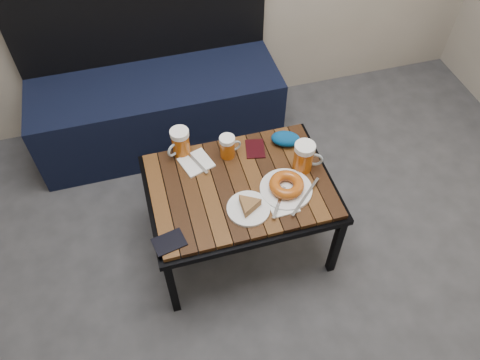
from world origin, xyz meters
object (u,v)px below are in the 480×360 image
object	(u,v)px
bench	(157,103)
plate_bagel	(286,187)
plate_pie	(248,207)
beer_mug_right	(304,157)
knit_pouch	(286,139)
cafe_table	(240,190)
passport_navy	(169,242)
beer_mug_centre	(228,147)
passport_burgundy	(255,149)
beer_mug_left	(180,142)

from	to	relation	value
bench	plate_bagel	distance (m)	1.09
bench	plate_bagel	world-z (taller)	bench
plate_pie	plate_bagel	world-z (taller)	plate_bagel
beer_mug_right	knit_pouch	distance (m)	0.18
cafe_table	beer_mug_right	distance (m)	0.33
bench	passport_navy	size ratio (longest dim) A/B	10.94
beer_mug_centre	plate_pie	xyz separation A→B (m)	(0.00, -0.33, -0.04)
passport_navy	knit_pouch	size ratio (longest dim) A/B	0.91
beer_mug_centre	plate_bagel	bearing A→B (deg)	-64.58
passport_navy	knit_pouch	world-z (taller)	knit_pouch
beer_mug_centre	passport_burgundy	distance (m)	0.15
beer_mug_right	plate_bagel	distance (m)	0.17
bench	passport_burgundy	distance (m)	0.81
beer_mug_centre	beer_mug_right	size ratio (longest dim) A/B	0.78
beer_mug_left	beer_mug_right	world-z (taller)	beer_mug_right
cafe_table	passport_navy	bearing A→B (deg)	-148.92
cafe_table	knit_pouch	bearing A→B (deg)	33.44
plate_pie	passport_burgundy	bearing A→B (deg)	68.53
bench	beer_mug_right	size ratio (longest dim) A/B	9.36
beer_mug_right	plate_bagel	world-z (taller)	beer_mug_right
bench	passport_burgundy	xyz separation A→B (m)	(0.39, -0.69, 0.20)
plate_pie	knit_pouch	size ratio (longest dim) A/B	1.34
cafe_table	bench	bearing A→B (deg)	106.48
passport_navy	passport_burgundy	bearing A→B (deg)	118.03
beer_mug_right	passport_burgundy	bearing A→B (deg)	157.15
cafe_table	plate_pie	size ratio (longest dim) A/B	4.48
beer_mug_centre	passport_navy	size ratio (longest dim) A/B	0.91
plate_pie	passport_navy	xyz separation A→B (m)	(-0.36, -0.07, -0.02)
cafe_table	beer_mug_centre	xyz separation A→B (m)	(-0.01, 0.18, 0.10)
beer_mug_left	knit_pouch	size ratio (longest dim) A/B	1.00
beer_mug_left	plate_pie	distance (m)	0.46
plate_pie	knit_pouch	xyz separation A→B (m)	(0.28, 0.33, 0.01)
beer_mug_left	bench	bearing A→B (deg)	-120.55
plate_pie	passport_navy	size ratio (longest dim) A/B	1.46
beer_mug_centre	plate_bagel	world-z (taller)	beer_mug_centre
plate_pie	knit_pouch	distance (m)	0.43
plate_pie	passport_burgundy	distance (m)	0.36
passport_navy	bench	bearing A→B (deg)	163.13
cafe_table	knit_pouch	distance (m)	0.34
passport_navy	knit_pouch	xyz separation A→B (m)	(0.64, 0.40, 0.03)
beer_mug_centre	plate_bagel	distance (m)	0.34
passport_burgundy	plate_bagel	bearing A→B (deg)	-66.21
knit_pouch	plate_pie	bearing A→B (deg)	-130.57
beer_mug_right	passport_navy	xyz separation A→B (m)	(-0.66, -0.23, -0.07)
bench	beer_mug_right	bearing A→B (deg)	-56.79
cafe_table	plate_bagel	xyz separation A→B (m)	(0.19, -0.09, 0.07)
beer_mug_right	passport_burgundy	world-z (taller)	beer_mug_right
cafe_table	plate_bagel	bearing A→B (deg)	-26.04
plate_pie	beer_mug_left	bearing A→B (deg)	117.77
bench	beer_mug_centre	distance (m)	0.78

